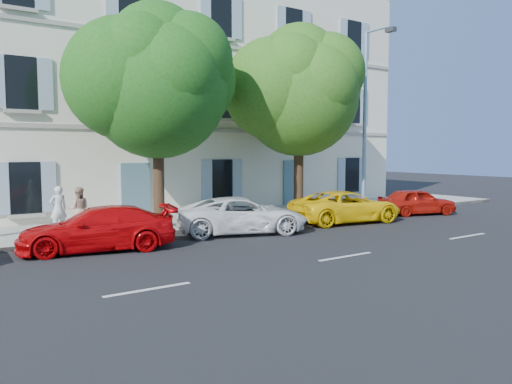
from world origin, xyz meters
TOP-DOWN VIEW (x-y plane):
  - ground at (0.00, 0.00)m, footprint 90.00×90.00m
  - sidewalk at (0.00, 4.45)m, footprint 36.00×4.50m
  - kerb at (0.00, 2.28)m, footprint 36.00×0.16m
  - building at (0.00, 10.20)m, footprint 28.00×7.00m
  - car_red_coupe at (-5.59, 0.91)m, footprint 4.95×2.89m
  - car_white_coupe at (-0.27, 1.07)m, footprint 5.29×3.69m
  - car_yellow_supercar at (4.86, 0.91)m, footprint 5.11×2.92m
  - car_red_hatchback at (9.42, 0.83)m, footprint 3.96×2.55m
  - tree_left at (-2.63, 3.12)m, footprint 5.17×5.17m
  - tree_right at (4.38, 3.49)m, footprint 5.34×5.34m
  - street_lamp at (7.95, 2.68)m, footprint 0.27×1.81m
  - pedestrian_a at (-5.96, 4.28)m, footprint 0.63×0.44m
  - pedestrian_b at (-5.30, 4.10)m, footprint 0.91×0.79m

SIDE VIEW (x-z plane):
  - ground at x=0.00m, z-range 0.00..0.00m
  - sidewalk at x=0.00m, z-range 0.00..0.15m
  - kerb at x=0.00m, z-range 0.00..0.16m
  - car_red_hatchback at x=9.42m, z-range 0.00..1.25m
  - car_white_coupe at x=-0.27m, z-range 0.00..1.34m
  - car_yellow_supercar at x=4.86m, z-range 0.00..1.34m
  - car_red_coupe at x=-5.59m, z-range 0.00..1.35m
  - pedestrian_b at x=-5.30m, z-range 0.15..1.73m
  - pedestrian_a at x=-5.96m, z-range 0.15..1.79m
  - street_lamp at x=7.95m, z-range 0.72..9.25m
  - tree_left at x=-2.63m, z-range 1.30..9.31m
  - tree_right at x=4.38m, z-range 1.31..9.55m
  - building at x=0.00m, z-range 0.00..12.00m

